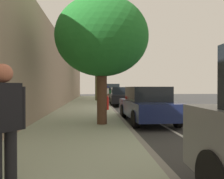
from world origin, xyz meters
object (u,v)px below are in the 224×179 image
at_px(street_tree_mid_block, 102,38).
at_px(pedestrian_on_phone, 3,123).
at_px(parked_sedan_dark_blue_mid, 147,105).
at_px(bicycle_at_curb, 110,98).
at_px(fire_hydrant, 107,103).
at_px(parked_pickup_green_nearest, 112,92).
at_px(parked_sedan_black_second, 121,96).
at_px(street_tree_near_cyclist, 97,61).
at_px(cyclist_with_backpack, 108,92).

relative_size(street_tree_mid_block, pedestrian_on_phone, 2.84).
bearing_deg(parked_sedan_dark_blue_mid, bicycle_at_curb, -87.66).
bearing_deg(fire_hydrant, parked_pickup_green_nearest, -95.46).
relative_size(parked_sedan_black_second, street_tree_near_cyclist, 0.80).
bearing_deg(cyclist_with_backpack, parked_pickup_green_nearest, -99.59).
height_order(street_tree_near_cyclist, fire_hydrant, street_tree_near_cyclist).
xyz_separation_m(cyclist_with_backpack, pedestrian_on_phone, (2.55, 21.47, 0.07)).
xyz_separation_m(parked_pickup_green_nearest, street_tree_near_cyclist, (2.00, 5.87, 3.34)).
distance_m(parked_pickup_green_nearest, bicycle_at_curb, 5.46).
distance_m(parked_sedan_dark_blue_mid, pedestrian_on_phone, 7.38).
xyz_separation_m(street_tree_near_cyclist, fire_hydrant, (-0.49, 9.86, -3.69)).
height_order(bicycle_at_curb, fire_hydrant, fire_hydrant).
relative_size(parked_sedan_dark_blue_mid, bicycle_at_curb, 2.56).
xyz_separation_m(parked_sedan_black_second, street_tree_mid_block, (1.91, 9.88, 2.60)).
distance_m(cyclist_with_backpack, pedestrian_on_phone, 21.62).
relative_size(street_tree_near_cyclist, street_tree_mid_block, 1.18).
distance_m(parked_sedan_black_second, bicycle_at_curb, 5.71).
height_order(street_tree_near_cyclist, pedestrian_on_phone, street_tree_near_cyclist).
bearing_deg(fire_hydrant, bicycle_at_curb, -94.95).
bearing_deg(street_tree_mid_block, pedestrian_on_phone, 75.68).
height_order(parked_sedan_dark_blue_mid, cyclist_with_backpack, cyclist_with_backpack).
distance_m(bicycle_at_curb, pedestrian_on_phone, 21.21).
relative_size(bicycle_at_curb, street_tree_mid_block, 0.37).
bearing_deg(parked_pickup_green_nearest, street_tree_mid_block, 84.56).
bearing_deg(bicycle_at_curb, parked_pickup_green_nearest, -96.44).
distance_m(parked_sedan_black_second, street_tree_mid_block, 10.39).
relative_size(bicycle_at_curb, pedestrian_on_phone, 1.05).
height_order(parked_pickup_green_nearest, parked_sedan_dark_blue_mid, parked_pickup_green_nearest).
xyz_separation_m(bicycle_at_curb, street_tree_near_cyclist, (1.39, 0.47, 3.86)).
bearing_deg(street_tree_near_cyclist, street_tree_mid_block, 90.00).
height_order(parked_sedan_black_second, pedestrian_on_phone, pedestrian_on_phone).
xyz_separation_m(parked_pickup_green_nearest, street_tree_mid_block, (2.00, 20.95, 2.45)).
relative_size(parked_sedan_dark_blue_mid, street_tree_near_cyclist, 0.80).
bearing_deg(cyclist_with_backpack, fire_hydrant, 86.46).
relative_size(parked_sedan_dark_blue_mid, pedestrian_on_phone, 2.69).
relative_size(street_tree_near_cyclist, fire_hydrant, 6.60).
bearing_deg(bicycle_at_curb, street_tree_near_cyclist, 18.70).
bearing_deg(parked_sedan_dark_blue_mid, parked_sedan_black_second, -89.57).
height_order(parked_pickup_green_nearest, cyclist_with_backpack, parked_pickup_green_nearest).
relative_size(cyclist_with_backpack, street_tree_near_cyclist, 0.29).
xyz_separation_m(street_tree_near_cyclist, pedestrian_on_phone, (1.39, 20.55, -3.18)).
bearing_deg(parked_sedan_black_second, fire_hydrant, 73.04).
relative_size(parked_pickup_green_nearest, street_tree_mid_block, 1.13).
distance_m(street_tree_mid_block, pedestrian_on_phone, 6.08).
bearing_deg(parked_pickup_green_nearest, parked_sedan_dark_blue_mid, 89.95).
bearing_deg(parked_pickup_green_nearest, bicycle_at_curb, 83.56).
distance_m(parked_pickup_green_nearest, pedestrian_on_phone, 26.63).
xyz_separation_m(parked_sedan_dark_blue_mid, bicycle_at_curb, (0.59, -14.46, -0.38)).
bearing_deg(parked_sedan_dark_blue_mid, street_tree_near_cyclist, -81.95).
relative_size(bicycle_at_curb, cyclist_with_backpack, 1.07).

